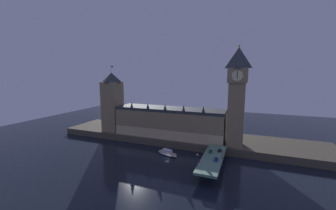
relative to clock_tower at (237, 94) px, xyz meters
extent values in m
plane|color=black|center=(-41.60, -26.98, -42.70)|extent=(400.00, 400.00, 0.00)
cube|color=#4C4438|center=(-41.60, 12.02, -39.99)|extent=(220.00, 42.00, 5.43)
cube|color=#8E7A56|center=(-52.20, 5.22, -26.72)|extent=(89.97, 23.40, 21.10)
cube|color=#D5B989|center=(-52.20, -6.60, -33.47)|extent=(89.97, 0.20, 7.60)
cube|color=#2D3338|center=(-52.20, 5.22, -14.97)|extent=(89.97, 21.53, 2.40)
cone|color=#2D3338|center=(-82.19, -4.72, -11.45)|extent=(2.40, 2.40, 4.64)
cone|color=#2D3338|center=(-67.19, -4.72, -11.45)|extent=(2.40, 2.40, 4.64)
cone|color=#2D3338|center=(-52.20, -4.72, -11.45)|extent=(2.40, 2.40, 4.64)
cone|color=#2D3338|center=(-37.20, -4.72, -11.45)|extent=(2.40, 2.40, 4.64)
cone|color=#2D3338|center=(-22.21, -4.72, -11.45)|extent=(2.40, 2.40, 4.64)
cube|color=#8E7A56|center=(0.00, 0.00, -14.72)|extent=(10.96, 10.96, 45.09)
cube|color=#8E7A56|center=(0.00, 0.00, 12.78)|extent=(12.93, 12.93, 9.91)
cylinder|color=beige|center=(0.00, -6.59, 12.78)|extent=(7.16, 0.25, 7.16)
cylinder|color=beige|center=(0.00, 6.59, 12.78)|extent=(7.16, 0.25, 7.16)
cylinder|color=beige|center=(6.59, 0.00, 12.78)|extent=(0.25, 7.16, 7.16)
cylinder|color=beige|center=(-6.59, 0.00, 12.78)|extent=(0.25, 7.16, 7.16)
cube|color=black|center=(0.00, -6.77, 13.32)|extent=(0.36, 0.10, 5.37)
pyramid|color=#2D3338|center=(0.00, 0.00, 24.72)|extent=(12.93, 12.93, 13.97)
sphere|color=gold|center=(0.00, 0.00, 32.51)|extent=(1.60, 1.60, 1.60)
cube|color=#8E7A56|center=(-106.30, 1.90, -15.22)|extent=(14.76, 14.76, 44.10)
pyramid|color=#2D3338|center=(-106.30, 1.90, 10.92)|extent=(15.06, 15.06, 8.18)
cylinder|color=#99999E|center=(-106.30, 1.90, 18.01)|extent=(0.24, 0.24, 6.00)
cube|color=navy|center=(-105.20, 1.90, 20.11)|extent=(2.00, 0.08, 1.20)
cube|color=slate|center=(-10.43, -31.98, -36.29)|extent=(12.06, 46.00, 1.40)
cube|color=#4C4438|center=(-10.43, -39.65, -39.85)|extent=(10.25, 3.20, 5.72)
cube|color=#4C4438|center=(-10.43, -24.31, -39.85)|extent=(10.25, 3.20, 5.72)
cube|color=#235633|center=(-13.08, -24.44, -34.97)|extent=(1.77, 4.03, 0.88)
cube|color=black|center=(-13.08, -24.44, -34.30)|extent=(1.45, 1.81, 0.45)
cylinder|color=black|center=(-13.92, -23.19, -35.27)|extent=(0.22, 0.64, 0.64)
cylinder|color=black|center=(-12.25, -23.19, -35.27)|extent=(0.22, 0.64, 0.64)
cylinder|color=black|center=(-13.92, -25.69, -35.27)|extent=(0.22, 0.64, 0.64)
cylinder|color=black|center=(-12.25, -25.69, -35.27)|extent=(0.22, 0.64, 0.64)
cube|color=navy|center=(-7.78, -35.77, -34.93)|extent=(1.81, 4.09, 0.96)
cube|color=black|center=(-7.78, -35.77, -34.22)|extent=(1.49, 1.84, 0.45)
cylinder|color=black|center=(-6.92, -37.03, -35.27)|extent=(0.22, 0.64, 0.64)
cylinder|color=black|center=(-8.64, -37.03, -35.27)|extent=(0.22, 0.64, 0.64)
cylinder|color=black|center=(-6.92, -34.50, -35.27)|extent=(0.22, 0.64, 0.64)
cylinder|color=black|center=(-8.64, -34.50, -35.27)|extent=(0.22, 0.64, 0.64)
cube|color=black|center=(-7.78, -20.52, -35.02)|extent=(1.89, 4.25, 0.78)
cube|color=black|center=(-7.78, -20.52, -34.41)|extent=(1.55, 1.91, 0.45)
cylinder|color=black|center=(-6.88, -21.84, -35.27)|extent=(0.22, 0.64, 0.64)
cylinder|color=black|center=(-8.68, -21.84, -35.27)|extent=(0.22, 0.64, 0.64)
cylinder|color=black|center=(-6.88, -19.21, -35.27)|extent=(0.22, 0.64, 0.64)
cylinder|color=black|center=(-8.68, -19.21, -35.27)|extent=(0.22, 0.64, 0.64)
cylinder|color=black|center=(-15.74, -42.54, -35.21)|extent=(0.28, 0.28, 0.75)
cylinder|color=maroon|center=(-15.74, -42.54, -34.53)|extent=(0.38, 0.38, 0.62)
sphere|color=tan|center=(-15.74, -42.54, -34.11)|extent=(0.20, 0.20, 0.20)
cylinder|color=black|center=(-5.13, -30.50, -35.19)|extent=(0.28, 0.28, 0.79)
cylinder|color=brown|center=(-5.13, -30.50, -34.47)|extent=(0.38, 0.38, 0.65)
sphere|color=tan|center=(-5.13, -30.50, -34.04)|extent=(0.21, 0.21, 0.21)
cylinder|color=black|center=(-15.74, -17.44, -35.14)|extent=(0.28, 0.28, 0.88)
cylinder|color=gray|center=(-15.74, -17.44, -34.33)|extent=(0.38, 0.38, 0.74)
sphere|color=tan|center=(-15.74, -17.44, -33.84)|extent=(0.24, 0.24, 0.24)
cylinder|color=#2D3333|center=(-16.14, -46.70, -35.34)|extent=(0.56, 0.56, 0.50)
cylinder|color=#2D3333|center=(-16.14, -46.70, -32.29)|extent=(0.18, 0.18, 5.60)
sphere|color=#F9E5A3|center=(-16.14, -46.70, -28.94)|extent=(0.60, 0.60, 0.60)
sphere|color=#F9E5A3|center=(-16.59, -46.70, -29.29)|extent=(0.44, 0.44, 0.44)
sphere|color=#F9E5A3|center=(-15.69, -46.70, -29.29)|extent=(0.44, 0.44, 0.44)
cylinder|color=#2D3333|center=(-4.73, -31.98, -35.34)|extent=(0.56, 0.56, 0.50)
cylinder|color=#2D3333|center=(-4.73, -31.98, -32.47)|extent=(0.18, 0.18, 5.23)
sphere|color=#F9E5A3|center=(-4.73, -31.98, -29.30)|extent=(0.60, 0.60, 0.60)
sphere|color=#F9E5A3|center=(-5.18, -31.98, -29.65)|extent=(0.44, 0.44, 0.44)
sphere|color=#F9E5A3|center=(-4.28, -31.98, -29.65)|extent=(0.44, 0.44, 0.44)
ellipsoid|color=white|center=(-43.08, -22.94, -41.64)|extent=(16.37, 8.42, 2.12)
cube|color=tan|center=(-43.08, -22.94, -40.68)|extent=(14.31, 7.08, 0.24)
cube|color=silver|center=(-43.08, -22.94, -39.49)|extent=(7.56, 4.48, 2.12)
camera|label=1|loc=(7.69, -150.43, 13.67)|focal=22.00mm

